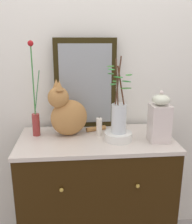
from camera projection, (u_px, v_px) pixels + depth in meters
wall_back at (92, 77)px, 1.90m from camera, size 4.40×0.08×2.60m
sideboard at (96, 199)px, 1.81m from camera, size 1.02×0.54×0.94m
mirror_leaning at (85, 84)px, 1.82m from camera, size 0.44×0.03×0.64m
cat_sitting at (67, 113)px, 1.70m from camera, size 0.40×0.23×0.38m
vase_slim_green at (35, 114)px, 1.69m from camera, size 0.07×0.05×0.62m
bowl_porcelain at (118, 136)px, 1.64m from camera, size 0.18×0.18×0.05m
vase_glass_clear at (119, 115)px, 1.60m from camera, size 0.16×0.19×0.48m
jar_lidded_porcelain at (160, 119)px, 1.60m from camera, size 0.12×0.12×0.33m
candle_pillar at (99, 127)px, 1.71m from camera, size 0.04×0.04×0.14m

